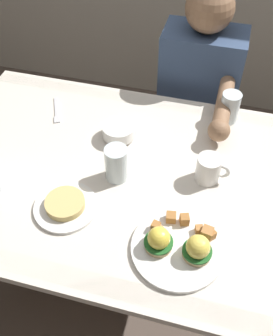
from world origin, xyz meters
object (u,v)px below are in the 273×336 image
(water_glass_far, at_px, (117,165))
(water_glass_extra, at_px, (229,109))
(dining_table, at_px, (103,188))
(fork, at_px, (56,112))
(eggs_benedict_plate, at_px, (179,245))
(coffee_mug, at_px, (209,168))
(side_plate, at_px, (65,205))
(fruit_bowl, at_px, (119,131))
(diner_person, at_px, (197,97))

(water_glass_far, xyz_separation_m, water_glass_extra, (0.33, 0.39, -0.00))
(dining_table, relative_size, fork, 8.12)
(eggs_benedict_plate, xyz_separation_m, water_glass_far, (-0.25, 0.22, 0.03))
(water_glass_extra, bearing_deg, fork, -168.93)
(dining_table, relative_size, water_glass_extra, 10.00)
(dining_table, bearing_deg, coffee_mug, 8.00)
(coffee_mug, distance_m, water_glass_far, 0.30)
(eggs_benedict_plate, height_order, coffee_mug, coffee_mug)
(dining_table, bearing_deg, side_plate, -106.61)
(water_glass_extra, bearing_deg, dining_table, -136.42)
(dining_table, distance_m, fruit_bowl, 0.22)
(fork, relative_size, water_glass_extra, 1.23)
(water_glass_far, distance_m, side_plate, 0.21)
(side_plate, bearing_deg, eggs_benedict_plate, -8.67)
(dining_table, relative_size, diner_person, 1.05)
(coffee_mug, height_order, fork, coffee_mug)
(fruit_bowl, distance_m, side_plate, 0.36)
(dining_table, distance_m, side_plate, 0.23)
(water_glass_far, height_order, diner_person, diner_person)
(fruit_bowl, bearing_deg, water_glass_far, -75.05)
(fork, xyz_separation_m, water_glass_far, (0.33, -0.26, 0.05))
(side_plate, bearing_deg, water_glass_far, 54.82)
(eggs_benedict_plate, distance_m, diner_person, 0.85)
(dining_table, distance_m, coffee_mug, 0.39)
(water_glass_extra, distance_m, side_plate, 0.71)
(eggs_benedict_plate, height_order, fork, eggs_benedict_plate)
(dining_table, height_order, fork, fork)
(fork, bearing_deg, fruit_bowl, -14.82)
(water_glass_far, bearing_deg, water_glass_extra, 49.97)
(dining_table, height_order, side_plate, side_plate)
(water_glass_far, bearing_deg, side_plate, -125.18)
(diner_person, bearing_deg, eggs_benedict_plate, -85.60)
(fruit_bowl, xyz_separation_m, side_plate, (-0.07, -0.35, -0.02))
(fruit_bowl, distance_m, fork, 0.29)
(dining_table, height_order, eggs_benedict_plate, eggs_benedict_plate)
(dining_table, distance_m, diner_person, 0.65)
(coffee_mug, height_order, diner_person, diner_person)
(eggs_benedict_plate, xyz_separation_m, water_glass_extra, (0.08, 0.61, 0.03))
(dining_table, relative_size, coffee_mug, 10.78)
(fruit_bowl, bearing_deg, diner_person, 61.43)
(dining_table, xyz_separation_m, fork, (-0.27, 0.24, 0.11))
(fork, bearing_deg, side_plate, -63.62)
(side_plate, xyz_separation_m, diner_person, (0.30, 0.79, -0.10))
(water_glass_far, bearing_deg, coffee_mug, 13.23)
(eggs_benedict_plate, xyz_separation_m, fork, (-0.58, 0.48, -0.02))
(eggs_benedict_plate, distance_m, water_glass_extra, 0.62)
(fruit_bowl, bearing_deg, fork, 165.18)
(water_glass_extra, bearing_deg, eggs_benedict_plate, -97.06)
(water_glass_extra, bearing_deg, side_plate, -128.64)
(coffee_mug, xyz_separation_m, fork, (-0.62, 0.19, -0.05))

